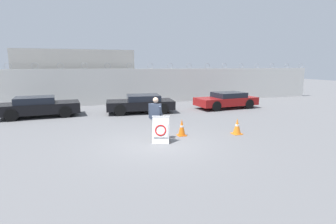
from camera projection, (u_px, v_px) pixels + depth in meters
The scene contains 10 objects.
ground_plane at pixel (157, 144), 10.28m from camera, with size 90.00×90.00×0.00m, color slate.
perimeter_wall at pixel (119, 87), 20.49m from camera, with size 36.00×0.30×3.22m.
building_block at pixel (77, 75), 23.90m from camera, with size 9.30×6.74×4.28m.
barricade_sign at pixel (161, 129), 10.43m from camera, with size 0.89×1.00×1.06m.
security_guard at pixel (156, 116), 10.81m from camera, with size 0.56×0.62×1.74m.
traffic_cone_near at pixel (237, 126), 11.65m from camera, with size 0.42×0.42×0.71m.
traffic_cone_mid at pixel (182, 127), 11.38m from camera, with size 0.36×0.36×0.74m.
parked_car_front_coupe at pixel (39, 106), 15.50m from camera, with size 4.58×2.20×1.21m.
parked_car_rear_sedan at pixel (141, 103), 16.94m from camera, with size 4.42×2.34×1.15m.
parked_car_far_side at pixel (227, 100), 18.66m from camera, with size 4.51×2.19×1.13m.
Camera 1 is at (-2.61, -9.56, 3.04)m, focal length 28.00 mm.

